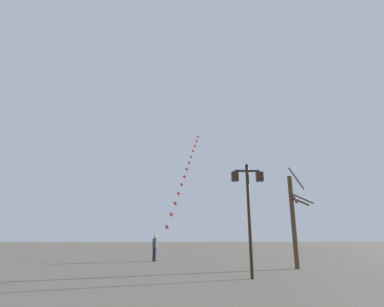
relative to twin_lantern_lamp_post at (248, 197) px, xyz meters
The scene contains 5 objects.
ground_plane 11.01m from the twin_lantern_lamp_post, 106.83° to the left, with size 160.00×160.00×0.00m, color #756B5B.
twin_lantern_lamp_post is the anchor object (origin of this frame).
kite_train 20.36m from the twin_lantern_lamp_post, 97.62° to the left, with size 4.10×18.61×15.71m.
kite_flyer 10.35m from the twin_lantern_lamp_post, 117.74° to the left, with size 0.31×0.63×1.71m.
bare_tree 4.93m from the twin_lantern_lamp_post, 49.04° to the left, with size 1.09×1.49×5.38m.
Camera 1 is at (0.34, -2.66, 1.60)m, focal length 28.00 mm.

